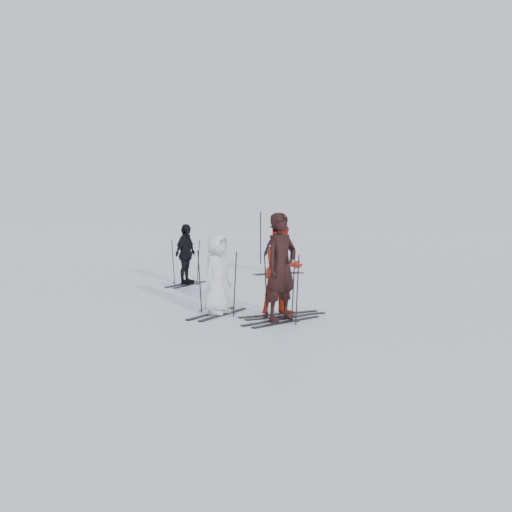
{
  "coord_description": "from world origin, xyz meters",
  "views": [
    {
      "loc": [
        6.88,
        -12.32,
        2.11
      ],
      "look_at": [
        0.0,
        1.0,
        1.0
      ],
      "focal_mm": 45.0,
      "sensor_mm": 36.0,
      "label": 1
    }
  ],
  "objects_px": {
    "skier_red": "(283,271)",
    "skier_grey": "(217,275)",
    "skier_uphill_left": "(186,255)",
    "piste_marker": "(261,238)",
    "skier_near_dark": "(281,268)",
    "skier_uphill_far": "(279,248)"
  },
  "relations": [
    {
      "from": "skier_red",
      "to": "skier_uphill_left",
      "type": "bearing_deg",
      "value": 87.23
    },
    {
      "from": "skier_near_dark",
      "to": "skier_red",
      "type": "bearing_deg",
      "value": 41.24
    },
    {
      "from": "skier_near_dark",
      "to": "piste_marker",
      "type": "distance_m",
      "value": 12.68
    },
    {
      "from": "skier_near_dark",
      "to": "skier_red",
      "type": "relative_size",
      "value": 1.12
    },
    {
      "from": "skier_uphill_far",
      "to": "piste_marker",
      "type": "height_order",
      "value": "piste_marker"
    },
    {
      "from": "skier_near_dark",
      "to": "skier_uphill_far",
      "type": "distance_m",
      "value": 8.79
    },
    {
      "from": "skier_grey",
      "to": "piste_marker",
      "type": "xyz_separation_m",
      "value": [
        -4.61,
        11.0,
        0.19
      ]
    },
    {
      "from": "skier_uphill_left",
      "to": "piste_marker",
      "type": "xyz_separation_m",
      "value": [
        -1.26,
        7.08,
        0.16
      ]
    },
    {
      "from": "skier_grey",
      "to": "skier_uphill_far",
      "type": "xyz_separation_m",
      "value": [
        -2.33,
        7.8,
        0.06
      ]
    },
    {
      "from": "skier_red",
      "to": "skier_near_dark",
      "type": "bearing_deg",
      "value": -122.72
    },
    {
      "from": "skier_red",
      "to": "skier_uphill_left",
      "type": "distance_m",
      "value": 5.72
    },
    {
      "from": "skier_red",
      "to": "piste_marker",
      "type": "xyz_separation_m",
      "value": [
        -5.82,
        10.53,
        0.09
      ]
    },
    {
      "from": "skier_red",
      "to": "skier_uphill_left",
      "type": "relative_size",
      "value": 1.08
    },
    {
      "from": "skier_uphill_left",
      "to": "skier_uphill_far",
      "type": "bearing_deg",
      "value": -19.04
    },
    {
      "from": "skier_near_dark",
      "to": "skier_grey",
      "type": "height_order",
      "value": "skier_near_dark"
    },
    {
      "from": "skier_near_dark",
      "to": "skier_uphill_left",
      "type": "xyz_separation_m",
      "value": [
        -4.81,
        4.05,
        -0.17
      ]
    },
    {
      "from": "skier_red",
      "to": "skier_grey",
      "type": "relative_size",
      "value": 1.12
    },
    {
      "from": "skier_grey",
      "to": "piste_marker",
      "type": "distance_m",
      "value": 11.92
    },
    {
      "from": "skier_uphill_left",
      "to": "piste_marker",
      "type": "relative_size",
      "value": 0.84
    },
    {
      "from": "skier_red",
      "to": "skier_uphill_left",
      "type": "height_order",
      "value": "skier_red"
    },
    {
      "from": "skier_near_dark",
      "to": "skier_grey",
      "type": "bearing_deg",
      "value": 103.19
    },
    {
      "from": "piste_marker",
      "to": "skier_grey",
      "type": "bearing_deg",
      "value": -67.26
    }
  ]
}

